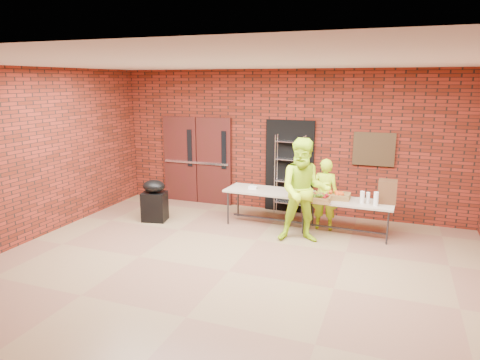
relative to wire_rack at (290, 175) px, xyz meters
name	(u,v)px	position (x,y,z in m)	size (l,w,h in m)	color
room	(228,173)	(-0.15, -3.32, 0.71)	(8.08, 7.08, 3.28)	#875F48
double_doors	(197,160)	(-2.34, 0.12, 0.16)	(1.78, 0.12, 2.10)	#401212
dark_doorway	(289,167)	(-0.05, 0.14, 0.16)	(1.10, 0.06, 2.10)	black
bronze_plaque	(374,149)	(1.75, 0.13, 0.66)	(0.85, 0.04, 0.70)	#3D2918
wire_rack	(290,175)	(0.00, 0.00, 0.00)	(0.66, 0.22, 1.79)	silver
table_left	(269,193)	(-0.21, -0.91, -0.22)	(1.82, 0.83, 0.74)	#C0AD93
table_right	(349,204)	(1.42, -0.97, -0.27)	(1.69, 0.75, 0.68)	#C0AD93
basket_bananas	(312,196)	(0.71, -1.03, -0.15)	(0.40, 0.31, 0.13)	olive
basket_oranges	(338,196)	(1.19, -0.89, -0.15)	(0.46, 0.36, 0.14)	olive
basket_apples	(319,198)	(0.88, -1.20, -0.15)	(0.45, 0.35, 0.14)	olive
muffin_tray	(301,191)	(0.46, -0.91, -0.11)	(0.39, 0.39, 0.10)	#155220
napkin_box	(253,187)	(-0.56, -0.90, -0.13)	(0.17, 0.11, 0.06)	white
coffee_dispenser	(387,192)	(2.10, -0.85, 0.01)	(0.33, 0.30, 0.44)	#4E351B
cup_stack_front	(362,198)	(1.67, -1.08, -0.09)	(0.08, 0.08, 0.24)	white
cup_stack_mid	(376,199)	(1.92, -1.13, -0.08)	(0.09, 0.09, 0.26)	white
cup_stack_back	(368,198)	(1.77, -1.00, -0.10)	(0.07, 0.07, 0.21)	white
covered_grill	(154,200)	(-2.57, -1.52, -0.45)	(0.56, 0.50, 0.89)	black
volunteer_woman	(325,194)	(0.92, -0.78, -0.17)	(0.53, 0.35, 1.45)	#BBF01A
volunteer_man	(304,191)	(0.67, -1.60, 0.08)	(0.95, 0.74, 1.95)	#BBF01A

